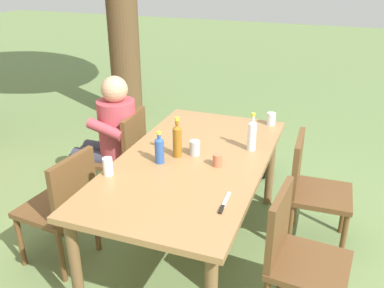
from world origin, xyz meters
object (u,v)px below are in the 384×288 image
Objects in this scene: chair_far_right at (123,154)px; chair_near_left at (297,254)px; bottle_clear at (252,134)px; cup_glass at (271,119)px; chair_far_left at (63,203)px; cup_white at (108,166)px; cup_steel at (195,148)px; table_knife at (224,204)px; bottle_amber at (177,140)px; cup_terracotta at (217,160)px; person_in_white_shirt at (110,135)px; backpack_by_far_side at (259,158)px; chair_near_right at (311,186)px; bottle_blue at (159,149)px; dining_table at (192,170)px.

chair_far_right is 1.00× the size of chair_near_left.
cup_glass is (0.55, -0.04, -0.07)m from bottle_clear.
cup_white reaches higher than chair_far_left.
chair_far_right is 3.06× the size of bottle_clear.
table_knife is (-0.56, -0.38, -0.05)m from cup_steel.
chair_far_right is 2.97× the size of bottle_amber.
chair_near_left is at bearing -117.72° from chair_far_right.
bottle_amber is at bearing 81.47° from cup_terracotta.
backpack_by_far_side is at bearing -49.89° from person_in_white_shirt.
person_in_white_shirt reaches higher than cup_terracotta.
bottle_clear reaches higher than chair_near_left.
chair_near_right is at bearing 0.02° from chair_near_left.
cup_steel is (0.51, -0.79, 0.33)m from chair_far_left.
backpack_by_far_side is (0.52, 0.18, -0.63)m from cup_glass.
bottle_amber is 2.83× the size of cup_glass.
cup_glass reaches higher than cup_terracotta.
chair_near_right and chair_near_left have the same top height.
chair_near_left is at bearing -116.07° from person_in_white_shirt.
bottle_clear reaches higher than chair_far_right.
chair_near_right is 1.72m from person_in_white_shirt.
bottle_blue is (-0.54, -0.72, 0.21)m from person_in_white_shirt.
cup_steel is 0.64m from cup_white.
bottle_amber is 0.52m from cup_white.
chair_far_left and chair_near_left have the same top height.
chair_far_right is 0.86m from chair_far_left.
bottle_clear is 0.43m from cup_steel.
bottle_clear is 1.18× the size of table_knife.
chair_far_right is 1.14m from cup_terracotta.
cup_terracotta is (-0.45, -1.10, 0.15)m from person_in_white_shirt.
dining_table is 2.15× the size of chair_far_left.
cup_glass is (0.43, -1.30, 0.16)m from person_in_white_shirt.
cup_white is (-0.39, 0.43, 0.14)m from dining_table.
cup_glass reaches higher than table_knife.
backpack_by_far_side is (1.07, 0.13, -0.70)m from bottle_clear.
dining_table is 1.00m from person_in_white_shirt.
table_knife is at bearing -175.29° from backpack_by_far_side.
bottle_clear is at bearing -57.40° from chair_far_left.
person_in_white_shirt is 1.20m from cup_terracotta.
chair_near_right is 0.94m from cup_steel.
bottle_amber reaches higher than chair_near_right.
chair_far_right is 1.00× the size of chair_near_right.
chair_far_left is (-0.43, 0.80, -0.20)m from dining_table.
cup_terracotta is 0.22× the size of backpack_by_far_side.
cup_white reaches higher than chair_far_right.
person_in_white_shirt is 13.78× the size of cup_terracotta.
bottle_clear reaches higher than cup_terracotta.
cup_steel is 1.24× the size of cup_terracotta.
dining_table is 2.15× the size of chair_far_right.
cup_glass is at bearing -42.97° from chair_far_left.
chair_near_left is at bearing -147.96° from bottle_clear.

